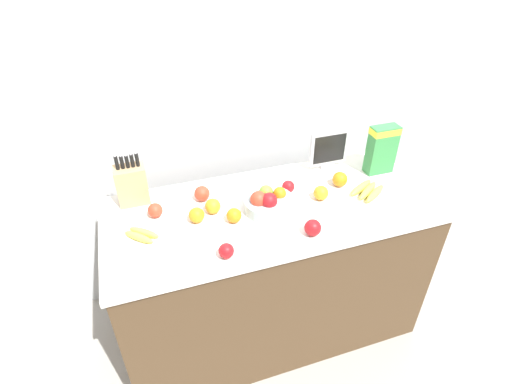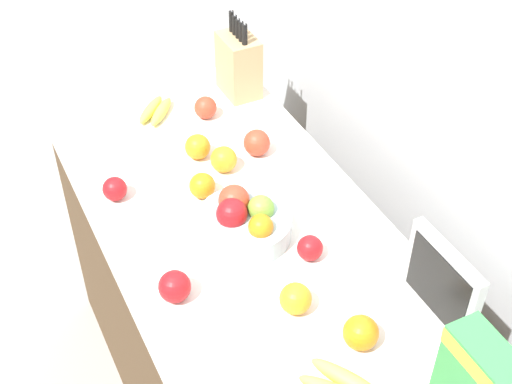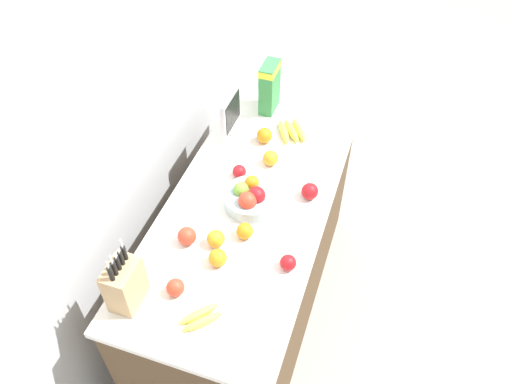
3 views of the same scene
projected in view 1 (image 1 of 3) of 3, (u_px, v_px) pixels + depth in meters
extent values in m
plane|color=gray|center=(270.00, 323.00, 2.53)|extent=(14.00, 14.00, 0.00)
cube|color=silver|center=(239.00, 95.00, 2.23)|extent=(9.00, 0.06, 2.60)
cube|color=#4C3823|center=(271.00, 273.00, 2.28)|extent=(1.64, 0.69, 0.89)
cube|color=silver|center=(273.00, 209.00, 2.01)|extent=(1.67, 0.72, 0.03)
cube|color=tan|center=(132.00, 185.00, 1.99)|extent=(0.15, 0.10, 0.20)
cylinder|color=black|center=(117.00, 163.00, 1.89)|extent=(0.02, 0.02, 0.07)
cube|color=silver|center=(114.00, 153.00, 1.87)|extent=(0.01, 0.00, 0.04)
cylinder|color=black|center=(122.00, 163.00, 1.90)|extent=(0.02, 0.02, 0.06)
cube|color=silver|center=(120.00, 153.00, 1.87)|extent=(0.01, 0.00, 0.04)
cylinder|color=black|center=(127.00, 162.00, 1.91)|extent=(0.02, 0.02, 0.06)
cube|color=silver|center=(125.00, 154.00, 1.88)|extent=(0.01, 0.00, 0.03)
cylinder|color=black|center=(132.00, 161.00, 1.91)|extent=(0.02, 0.02, 0.07)
cube|color=silver|center=(131.00, 153.00, 1.89)|extent=(0.01, 0.00, 0.02)
cylinder|color=black|center=(137.00, 160.00, 1.92)|extent=(0.02, 0.02, 0.07)
cube|color=silver|center=(135.00, 150.00, 1.89)|extent=(0.01, 0.00, 0.04)
cube|color=#B7B7BC|center=(327.00, 165.00, 2.31)|extent=(0.08, 0.03, 0.03)
cube|color=#B7B7BC|center=(329.00, 148.00, 2.24)|extent=(0.22, 0.02, 0.20)
cube|color=black|center=(330.00, 149.00, 2.23)|extent=(0.19, 0.00, 0.17)
cube|color=#338442|center=(381.00, 150.00, 2.20)|extent=(0.16, 0.08, 0.28)
cube|color=yellow|center=(385.00, 131.00, 2.14)|extent=(0.16, 0.08, 0.04)
cylinder|color=#99B2B7|center=(269.00, 204.00, 1.97)|extent=(0.25, 0.25, 0.06)
sphere|color=orange|center=(280.00, 193.00, 1.98)|extent=(0.06, 0.06, 0.06)
sphere|color=#6B9E33|center=(266.00, 192.00, 1.98)|extent=(0.07, 0.07, 0.07)
sphere|color=red|center=(259.00, 199.00, 1.93)|extent=(0.08, 0.08, 0.08)
sphere|color=#A31419|center=(269.00, 201.00, 1.92)|extent=(0.08, 0.08, 0.08)
ellipsoid|color=yellow|center=(361.00, 188.00, 2.11)|extent=(0.19, 0.12, 0.04)
ellipsoid|color=yellow|center=(368.00, 191.00, 2.09)|extent=(0.18, 0.14, 0.04)
ellipsoid|color=yellow|center=(375.00, 194.00, 2.07)|extent=(0.18, 0.14, 0.04)
ellipsoid|color=yellow|center=(139.00, 237.00, 1.79)|extent=(0.14, 0.14, 0.03)
ellipsoid|color=yellow|center=(144.00, 232.00, 1.82)|extent=(0.14, 0.13, 0.03)
sphere|color=red|center=(202.00, 194.00, 2.03)|extent=(0.08, 0.08, 0.08)
sphere|color=#A31419|center=(313.00, 228.00, 1.81)|extent=(0.08, 0.08, 0.08)
sphere|color=red|center=(155.00, 210.00, 1.92)|extent=(0.07, 0.07, 0.07)
sphere|color=#A31419|center=(226.00, 251.00, 1.69)|extent=(0.07, 0.07, 0.07)
sphere|color=#A31419|center=(288.00, 187.00, 2.09)|extent=(0.07, 0.07, 0.07)
sphere|color=orange|center=(340.00, 179.00, 2.14)|extent=(0.08, 0.08, 0.08)
sphere|color=orange|center=(321.00, 193.00, 2.04)|extent=(0.08, 0.08, 0.08)
sphere|color=orange|center=(234.00, 215.00, 1.89)|extent=(0.07, 0.07, 0.07)
sphere|color=orange|center=(213.00, 206.00, 1.95)|extent=(0.08, 0.08, 0.08)
sphere|color=orange|center=(197.00, 215.00, 1.89)|extent=(0.08, 0.08, 0.08)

